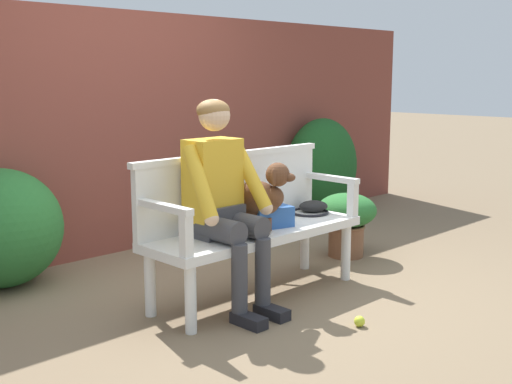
{
  "coord_description": "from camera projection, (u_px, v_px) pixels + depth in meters",
  "views": [
    {
      "loc": [
        -3.04,
        -3.07,
        1.49
      ],
      "look_at": [
        0.0,
        0.0,
        0.72
      ],
      "focal_mm": 46.31,
      "sensor_mm": 36.0,
      "label": 1
    }
  ],
  "objects": [
    {
      "name": "baseball_glove",
      "position": [
        313.0,
        206.0,
        4.95
      ],
      "size": [
        0.28,
        0.26,
        0.09
      ],
      "primitive_type": "ellipsoid",
      "rotation": [
        0.0,
        0.0,
        -0.51
      ],
      "color": "black",
      "rests_on": "garden_bench"
    },
    {
      "name": "hedge_bush_mid_left",
      "position": [
        227.0,
        206.0,
        6.15
      ],
      "size": [
        0.97,
        0.83,
        0.57
      ],
      "primitive_type": "ellipsoid",
      "color": "#194C1E",
      "rests_on": "ground"
    },
    {
      "name": "dog_on_bench",
      "position": [
        262.0,
        195.0,
        4.4
      ],
      "size": [
        0.34,
        0.44,
        0.45
      ],
      "color": "brown",
      "rests_on": "garden_bench"
    },
    {
      "name": "bench_armrest_right_end",
      "position": [
        339.0,
        187.0,
        4.87
      ],
      "size": [
        0.06,
        0.52,
        0.28
      ],
      "color": "white",
      "rests_on": "garden_bench"
    },
    {
      "name": "potted_plant",
      "position": [
        347.0,
        218.0,
        5.46
      ],
      "size": [
        0.49,
        0.49,
        0.53
      ],
      "color": "brown",
      "rests_on": "ground"
    },
    {
      "name": "hedge_bush_far_right",
      "position": [
        322.0,
        167.0,
        7.08
      ],
      "size": [
        0.93,
        0.62,
        1.04
      ],
      "primitive_type": "ellipsoid",
      "color": "#194C1E",
      "rests_on": "ground"
    },
    {
      "name": "tennis_ball",
      "position": [
        359.0,
        321.0,
        3.96
      ],
      "size": [
        0.07,
        0.07,
        0.07
      ],
      "primitive_type": "sphere",
      "color": "#CCDB33",
      "rests_on": "ground"
    },
    {
      "name": "person_seated",
      "position": [
        222.0,
        196.0,
        4.15
      ],
      "size": [
        0.56,
        0.66,
        1.34
      ],
      "color": "black",
      "rests_on": "ground"
    },
    {
      "name": "ground_plane",
      "position": [
        256.0,
        296.0,
        4.51
      ],
      "size": [
        40.0,
        40.0,
        0.0
      ],
      "primitive_type": "plane",
      "color": "#7A664C"
    },
    {
      "name": "garden_bench",
      "position": [
        256.0,
        238.0,
        4.44
      ],
      "size": [
        1.62,
        0.52,
        0.47
      ],
      "color": "white",
      "rests_on": "ground"
    },
    {
      "name": "hedge_bush_mid_right",
      "position": [
        0.0,
        228.0,
        4.66
      ],
      "size": [
        0.87,
        0.86,
        0.85
      ],
      "primitive_type": "ellipsoid",
      "color": "#286B2D",
      "rests_on": "ground"
    },
    {
      "name": "bench_armrest_left_end",
      "position": [
        172.0,
        219.0,
        3.8
      ],
      "size": [
        0.06,
        0.52,
        0.28
      ],
      "color": "white",
      "rests_on": "garden_bench"
    },
    {
      "name": "brick_garden_fence",
      "position": [
        108.0,
        132.0,
        5.59
      ],
      "size": [
        8.0,
        0.3,
        2.02
      ],
      "primitive_type": "cube",
      "color": "brown",
      "rests_on": "ground"
    },
    {
      "name": "tennis_racket",
      "position": [
        306.0,
        212.0,
        4.92
      ],
      "size": [
        0.42,
        0.56,
        0.03
      ],
      "color": "black",
      "rests_on": "garden_bench"
    },
    {
      "name": "bench_backrest",
      "position": [
        233.0,
        187.0,
        4.55
      ],
      "size": [
        1.66,
        0.06,
        0.5
      ],
      "color": "white",
      "rests_on": "garden_bench"
    },
    {
      "name": "sports_bag",
      "position": [
        270.0,
        216.0,
        4.48
      ],
      "size": [
        0.32,
        0.26,
        0.14
      ],
      "primitive_type": "cube",
      "rotation": [
        0.0,
        0.0,
        -0.24
      ],
      "color": "#2856A3",
      "rests_on": "garden_bench"
    }
  ]
}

